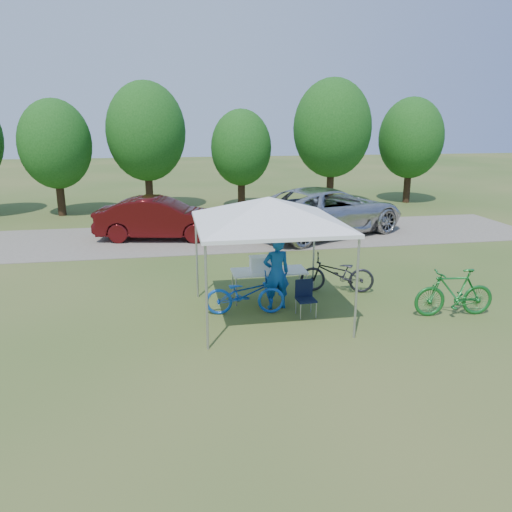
% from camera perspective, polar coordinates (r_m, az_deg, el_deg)
% --- Properties ---
extents(ground, '(100.00, 100.00, 0.00)m').
position_cam_1_polar(ground, '(11.50, 1.38, -6.78)').
color(ground, '#2D5119').
rests_on(ground, ground).
extents(gravel_strip, '(24.00, 5.00, 0.02)m').
position_cam_1_polar(gravel_strip, '(19.06, -3.40, 2.23)').
color(gravel_strip, gray).
rests_on(gravel_strip, ground).
extents(canopy, '(4.53, 4.53, 3.00)m').
position_cam_1_polar(canopy, '(10.79, 1.47, 6.38)').
color(canopy, '#A5A5AA').
rests_on(canopy, ground).
extents(treeline, '(24.89, 4.28, 6.30)m').
position_cam_1_polar(treeline, '(24.57, -5.97, 13.43)').
color(treeline, '#382314').
rests_on(treeline, ground).
extents(folding_table, '(1.82, 0.76, 0.75)m').
position_cam_1_polar(folding_table, '(12.26, 1.49, -1.85)').
color(folding_table, white).
rests_on(folding_table, ground).
extents(folding_chair, '(0.43, 0.44, 0.81)m').
position_cam_1_polar(folding_chair, '(11.44, 5.63, -4.43)').
color(folding_chair, black).
rests_on(folding_chair, ground).
extents(cooler, '(0.51, 0.34, 0.37)m').
position_cam_1_polar(cooler, '(12.16, 0.48, -0.88)').
color(cooler, white).
rests_on(cooler, folding_table).
extents(ice_cream_cup, '(0.07, 0.07, 0.05)m').
position_cam_1_polar(ice_cream_cup, '(12.26, 2.94, -1.53)').
color(ice_cream_cup, gold).
rests_on(ice_cream_cup, folding_table).
extents(cyclist, '(0.67, 0.48, 1.74)m').
position_cam_1_polar(cyclist, '(11.65, 2.34, -1.94)').
color(cyclist, '#114890').
rests_on(cyclist, ground).
extents(bike_blue, '(1.87, 0.81, 0.95)m').
position_cam_1_polar(bike_blue, '(11.44, -1.26, -4.35)').
color(bike_blue, '#144CB6').
rests_on(bike_blue, ground).
extents(bike_green, '(1.88, 0.68, 1.11)m').
position_cam_1_polar(bike_green, '(12.15, 21.72, -3.90)').
color(bike_green, '#176925').
rests_on(bike_green, ground).
extents(bike_dark, '(1.99, 1.15, 0.99)m').
position_cam_1_polar(bike_dark, '(13.01, 9.26, -2.00)').
color(bike_dark, black).
rests_on(bike_dark, ground).
extents(minivan, '(7.15, 5.33, 1.80)m').
position_cam_1_polar(minivan, '(19.54, 8.03, 5.17)').
color(minivan, beige).
rests_on(minivan, gravel_strip).
extents(sedan, '(4.89, 2.43, 1.54)m').
position_cam_1_polar(sedan, '(18.83, -10.87, 4.25)').
color(sedan, '#470B0C').
rests_on(sedan, gravel_strip).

